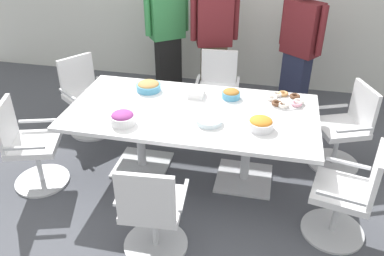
# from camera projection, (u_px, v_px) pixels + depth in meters

# --- Properties ---
(ground_plane) EXTENTS (10.00, 10.00, 0.01)m
(ground_plane) POSITION_uv_depth(u_px,v_px,m) (192.00, 173.00, 4.27)
(ground_plane) COLOR #4C4F56
(conference_table) EXTENTS (2.40, 1.20, 0.75)m
(conference_table) POSITION_uv_depth(u_px,v_px,m) (192.00, 121.00, 3.94)
(conference_table) COLOR white
(conference_table) RESTS_ON ground
(office_chair_0) EXTENTS (0.70, 0.70, 0.91)m
(office_chair_0) POSITION_uv_depth(u_px,v_px,m) (344.00, 132.00, 4.19)
(office_chair_0) COLOR silver
(office_chair_0) RESTS_ON ground
(office_chair_1) EXTENTS (0.58, 0.58, 0.91)m
(office_chair_1) POSITION_uv_depth(u_px,v_px,m) (217.00, 94.00, 4.96)
(office_chair_1) COLOR silver
(office_chair_1) RESTS_ON ground
(office_chair_2) EXTENTS (0.75, 0.75, 0.91)m
(office_chair_2) POSITION_uv_depth(u_px,v_px,m) (87.00, 100.00, 4.82)
(office_chair_2) COLOR silver
(office_chair_2) RESTS_ON ground
(office_chair_3) EXTENTS (0.67, 0.67, 0.91)m
(office_chair_3) POSITION_uv_depth(u_px,v_px,m) (29.00, 149.00, 3.92)
(office_chair_3) COLOR silver
(office_chair_3) RESTS_ON ground
(office_chair_4) EXTENTS (0.58, 0.58, 0.91)m
(office_chair_4) POSITION_uv_depth(u_px,v_px,m) (152.00, 214.00, 3.15)
(office_chair_4) COLOR silver
(office_chair_4) RESTS_ON ground
(office_chair_5) EXTENTS (0.64, 0.64, 0.91)m
(office_chair_5) POSITION_uv_depth(u_px,v_px,m) (347.00, 198.00, 3.30)
(office_chair_5) COLOR silver
(office_chair_5) RESTS_ON ground
(person_standing_0) EXTENTS (0.54, 0.44, 1.80)m
(person_standing_0) POSITION_uv_depth(u_px,v_px,m) (167.00, 32.00, 5.34)
(person_standing_0) COLOR black
(person_standing_0) RESTS_ON ground
(person_standing_1) EXTENTS (0.61, 0.34, 1.79)m
(person_standing_1) POSITION_uv_depth(u_px,v_px,m) (214.00, 38.00, 5.11)
(person_standing_1) COLOR brown
(person_standing_1) RESTS_ON ground
(person_standing_2) EXTENTS (0.54, 0.44, 1.71)m
(person_standing_2) POSITION_uv_depth(u_px,v_px,m) (299.00, 48.00, 4.95)
(person_standing_2) COLOR #232842
(person_standing_2) RESTS_ON ground
(snack_bowl_pretzels) EXTENTS (0.19, 0.19, 0.10)m
(snack_bowl_pretzels) POSITION_uv_depth(u_px,v_px,m) (231.00, 94.00, 4.07)
(snack_bowl_pretzels) COLOR #4C9EC6
(snack_bowl_pretzels) RESTS_ON conference_table
(snack_bowl_cookies) EXTENTS (0.26, 0.26, 0.10)m
(snack_bowl_cookies) POSITION_uv_depth(u_px,v_px,m) (148.00, 86.00, 4.23)
(snack_bowl_cookies) COLOR #4C9EC6
(snack_bowl_cookies) RESTS_ON conference_table
(snack_bowl_candy_mix) EXTENTS (0.23, 0.23, 0.12)m
(snack_bowl_candy_mix) POSITION_uv_depth(u_px,v_px,m) (123.00, 118.00, 3.63)
(snack_bowl_candy_mix) COLOR white
(snack_bowl_candy_mix) RESTS_ON conference_table
(snack_bowl_chips_orange) EXTENTS (0.23, 0.23, 0.11)m
(snack_bowl_chips_orange) POSITION_uv_depth(u_px,v_px,m) (261.00, 123.00, 3.55)
(snack_bowl_chips_orange) COLOR white
(snack_bowl_chips_orange) RESTS_ON conference_table
(donut_platter) EXTENTS (0.37, 0.37, 0.04)m
(donut_platter) POSITION_uv_depth(u_px,v_px,m) (285.00, 100.00, 4.01)
(donut_platter) COLOR white
(donut_platter) RESTS_ON conference_table
(plate_stack) EXTENTS (0.24, 0.24, 0.05)m
(plate_stack) POSITION_uv_depth(u_px,v_px,m) (209.00, 121.00, 3.65)
(plate_stack) COLOR white
(plate_stack) RESTS_ON conference_table
(napkin_pile) EXTENTS (0.16, 0.16, 0.06)m
(napkin_pile) POSITION_uv_depth(u_px,v_px,m) (196.00, 93.00, 4.11)
(napkin_pile) COLOR white
(napkin_pile) RESTS_ON conference_table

